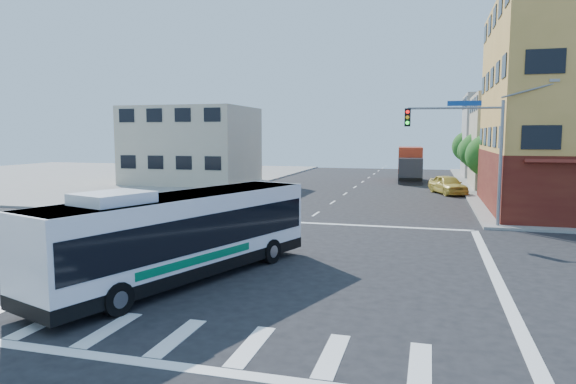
# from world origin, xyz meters

# --- Properties ---
(ground) EXTENTS (120.00, 120.00, 0.00)m
(ground) POSITION_xyz_m (0.00, 0.00, 0.00)
(ground) COLOR black
(ground) RESTS_ON ground
(sidewalk_nw) EXTENTS (50.00, 50.00, 0.15)m
(sidewalk_nw) POSITION_xyz_m (-35.00, 35.00, 0.07)
(sidewalk_nw) COLOR gray
(sidewalk_nw) RESTS_ON ground
(building_east_near) EXTENTS (12.06, 10.06, 9.00)m
(building_east_near) POSITION_xyz_m (16.98, 33.98, 4.51)
(building_east_near) COLOR #B4A88A
(building_east_near) RESTS_ON ground
(building_east_far) EXTENTS (12.06, 10.06, 10.00)m
(building_east_far) POSITION_xyz_m (16.98, 47.98, 5.01)
(building_east_far) COLOR #9E9F99
(building_east_far) RESTS_ON ground
(building_west) EXTENTS (12.06, 10.06, 8.00)m
(building_west) POSITION_xyz_m (-17.02, 29.98, 4.01)
(building_west) COLOR #BEB69D
(building_west) RESTS_ON ground
(signal_mast_ne) EXTENTS (7.91, 1.13, 8.07)m
(signal_mast_ne) POSITION_xyz_m (9.08, 10.62, 4.98)
(signal_mast_ne) COLOR gray
(signal_mast_ne) RESTS_ON ground
(street_tree_a) EXTENTS (3.60, 3.60, 5.53)m
(street_tree_a) POSITION_xyz_m (11.90, 27.92, 3.59)
(street_tree_a) COLOR #341E13
(street_tree_a) RESTS_ON ground
(street_tree_b) EXTENTS (3.80, 3.80, 5.79)m
(street_tree_b) POSITION_xyz_m (11.90, 35.92, 3.75)
(street_tree_b) COLOR #341E13
(street_tree_b) RESTS_ON ground
(street_tree_c) EXTENTS (3.40, 3.40, 5.29)m
(street_tree_c) POSITION_xyz_m (11.90, 43.92, 3.46)
(street_tree_c) COLOR #341E13
(street_tree_c) RESTS_ON ground
(street_tree_d) EXTENTS (4.00, 4.00, 6.03)m
(street_tree_d) POSITION_xyz_m (11.90, 51.92, 3.88)
(street_tree_d) COLOR #341E13
(street_tree_d) RESTS_ON ground
(transit_bus) EXTENTS (6.07, 11.63, 3.39)m
(transit_bus) POSITION_xyz_m (-1.24, -3.21, 1.66)
(transit_bus) COLOR black
(transit_bus) RESTS_ON ground
(box_truck) EXTENTS (2.91, 8.52, 3.78)m
(box_truck) POSITION_xyz_m (4.97, 38.58, 1.83)
(box_truck) COLOR #29292F
(box_truck) RESTS_ON ground
(parked_car) EXTENTS (3.64, 5.27, 1.67)m
(parked_car) POSITION_xyz_m (8.64, 27.17, 0.83)
(parked_car) COLOR gold
(parked_car) RESTS_ON ground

